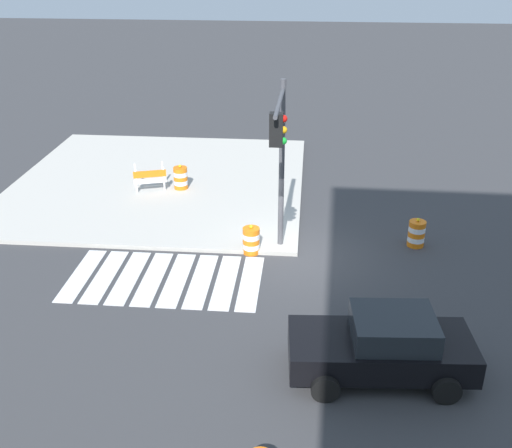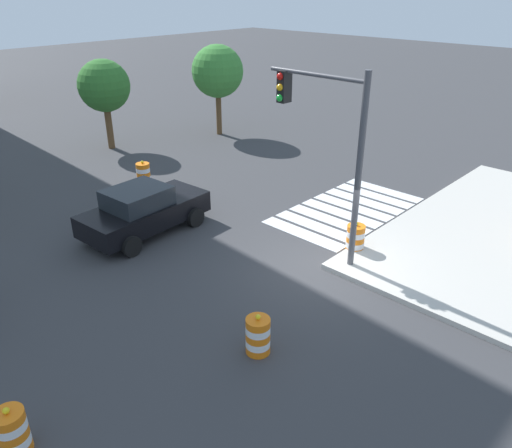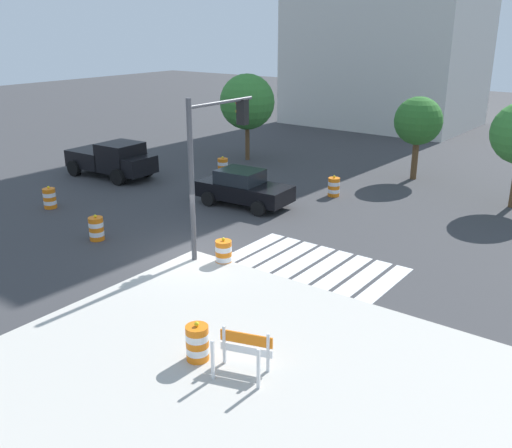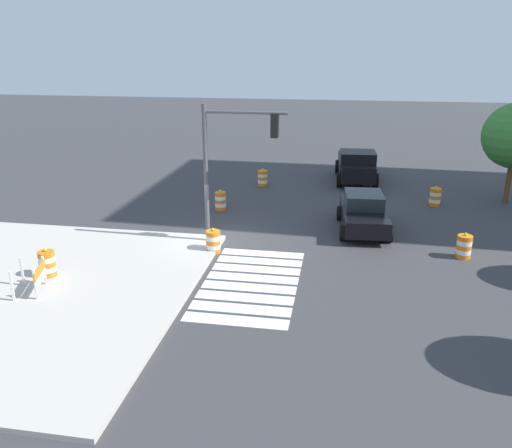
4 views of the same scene
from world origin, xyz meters
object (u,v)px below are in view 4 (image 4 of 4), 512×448
traffic_barrel_far_curb (220,201)px  construction_barricade (35,275)px  sports_car (363,212)px  traffic_barrel_median_near (464,247)px  traffic_barrel_median_far (435,197)px  traffic_barrel_crosswalk_end (263,178)px  traffic_barrel_on_sidewalk (47,263)px  traffic_barrel_near_corner (213,242)px  pickup_truck (356,166)px  traffic_light_pole (234,150)px

traffic_barrel_far_curb → construction_barricade: construction_barricade is taller
sports_car → construction_barricade: (8.24, -10.60, -0.09)m
sports_car → traffic_barrel_median_near: 4.54m
sports_car → traffic_barrel_median_far: (-4.33, 3.72, -0.36)m
traffic_barrel_crosswalk_end → traffic_barrel_median_far: (2.40, 9.25, 0.00)m
traffic_barrel_on_sidewalk → construction_barricade: (1.19, 0.30, 0.12)m
traffic_barrel_far_curb → sports_car: bearing=75.3°
sports_car → traffic_barrel_median_near: bearing=55.2°
traffic_barrel_near_corner → construction_barricade: 6.58m
traffic_barrel_far_curb → traffic_barrel_on_sidewalk: 9.72m
traffic_barrel_median_far → construction_barricade: (12.57, -14.31, 0.27)m
traffic_barrel_near_corner → traffic_barrel_far_curb: same height
sports_car → traffic_barrel_median_far: size_ratio=4.32×
traffic_barrel_median_far → traffic_barrel_on_sidewalk: traffic_barrel_on_sidewalk is taller
traffic_barrel_on_sidewalk → construction_barricade: 1.24m
traffic_barrel_near_corner → traffic_barrel_on_sidewalk: size_ratio=1.00×
traffic_barrel_far_curb → pickup_truck: bearing=135.8°
pickup_truck → traffic_barrel_crosswalk_end: pickup_truck is taller
pickup_truck → construction_barricade: bearing=-31.6°
traffic_barrel_median_far → construction_barricade: construction_barricade is taller
pickup_truck → traffic_light_pole: 12.80m
traffic_barrel_on_sidewalk → construction_barricade: traffic_barrel_on_sidewalk is taller
traffic_barrel_median_far → traffic_barrel_on_sidewalk: size_ratio=1.00×
sports_car → traffic_barrel_crosswalk_end: (-6.73, -5.53, -0.36)m
traffic_barrel_median_near → traffic_barrel_on_sidewalk: 15.28m
traffic_barrel_median_near → traffic_barrel_on_sidewalk: size_ratio=1.00×
traffic_barrel_near_corner → traffic_barrel_median_far: bearing=129.9°
pickup_truck → traffic_barrel_median_far: bearing=42.0°
traffic_barrel_near_corner → traffic_barrel_crosswalk_end: 10.41m
traffic_barrel_near_corner → traffic_barrel_far_curb: bearing=-169.5°
traffic_barrel_median_near → traffic_barrel_far_curb: same height
traffic_barrel_median_near → construction_barricade: construction_barricade is taller
sports_car → traffic_barrel_near_corner: bearing=-57.9°
traffic_barrel_median_near → traffic_barrel_far_curb: size_ratio=1.00×
sports_car → traffic_barrel_median_far: bearing=139.4°
sports_car → traffic_light_pole: size_ratio=0.80×
traffic_barrel_near_corner → traffic_barrel_median_near: size_ratio=1.00×
pickup_truck → traffic_barrel_near_corner: size_ratio=5.13×
traffic_barrel_near_corner → traffic_barrel_median_far: 12.48m
traffic_barrel_crosswalk_end → traffic_barrel_median_near: 13.13m
traffic_barrel_median_far → traffic_barrel_far_curb: same height
traffic_barrel_far_curb → traffic_barrel_on_sidewalk: bearing=-24.5°
pickup_truck → traffic_barrel_far_curb: size_ratio=5.13×
traffic_light_pole → traffic_barrel_far_curb: bearing=-159.6°
traffic_barrel_near_corner → traffic_light_pole: bearing=144.0°
sports_car → traffic_barrel_on_sidewalk: size_ratio=4.32×
traffic_barrel_median_far → traffic_barrel_far_curb: (2.53, -10.58, 0.00)m
traffic_barrel_median_far → traffic_barrel_on_sidewalk: (11.37, -14.61, 0.15)m
traffic_barrel_crosswalk_end → traffic_light_pole: (9.47, 0.36, 3.46)m
sports_car → construction_barricade: size_ratio=3.13×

